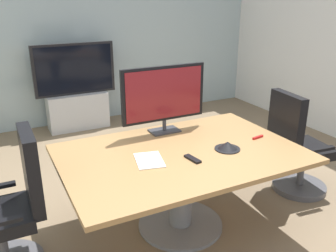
{
  "coord_description": "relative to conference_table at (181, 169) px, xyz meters",
  "views": [
    {
      "loc": [
        -1.32,
        -2.58,
        2.0
      ],
      "look_at": [
        0.05,
        0.11,
        0.89
      ],
      "focal_mm": 38.74,
      "sensor_mm": 36.0,
      "label": 1
    }
  ],
  "objects": [
    {
      "name": "wall_display_unit",
      "position": [
        -0.2,
        2.95,
        -0.13
      ],
      "size": [
        1.2,
        0.36,
        1.31
      ],
      "color": "#B7BABC",
      "rests_on": "ground"
    },
    {
      "name": "ground_plane",
      "position": [
        -0.05,
        0.14,
        -0.57
      ],
      "size": [
        7.34,
        7.34,
        0.0
      ],
      "primitive_type": "plane",
      "color": "#7A664C"
    },
    {
      "name": "paper_notepad",
      "position": [
        -0.31,
        -0.03,
        0.17
      ],
      "size": [
        0.27,
        0.34,
        0.01
      ],
      "primitive_type": "cube",
      "rotation": [
        0.0,
        0.0,
        -0.23
      ],
      "color": "white",
      "rests_on": "conference_table"
    },
    {
      "name": "conference_phone",
      "position": [
        0.38,
        -0.13,
        0.2
      ],
      "size": [
        0.22,
        0.22,
        0.07
      ],
      "color": "black",
      "rests_on": "conference_table"
    },
    {
      "name": "conference_table",
      "position": [
        0.0,
        0.0,
        0.0
      ],
      "size": [
        2.0,
        1.34,
        0.74
      ],
      "color": "olive",
      "rests_on": "ground"
    },
    {
      "name": "office_chair_left",
      "position": [
        -1.36,
        0.11,
        -0.11
      ],
      "size": [
        0.6,
        0.57,
        1.09
      ],
      "rotation": [
        0.0,
        0.0,
        -1.58
      ],
      "color": "#4C4C51",
      "rests_on": "ground"
    },
    {
      "name": "tv_monitor",
      "position": [
        0.08,
        0.5,
        0.53
      ],
      "size": [
        0.84,
        0.18,
        0.64
      ],
      "color": "#333338",
      "rests_on": "conference_table"
    },
    {
      "name": "whiteboard_marker",
      "position": [
        0.78,
        -0.05,
        0.18
      ],
      "size": [
        0.13,
        0.04,
        0.02
      ],
      "primitive_type": "cube",
      "rotation": [
        0.0,
        0.0,
        0.17
      ],
      "color": "red",
      "rests_on": "conference_table"
    },
    {
      "name": "wall_back_glass_partition",
      "position": [
        -0.05,
        3.31,
        0.77
      ],
      "size": [
        6.28,
        0.1,
        2.68
      ],
      "primitive_type": "cube",
      "color": "#9EB2B7",
      "rests_on": "ground"
    },
    {
      "name": "office_chair_right",
      "position": [
        1.36,
        0.01,
        -0.11
      ],
      "size": [
        0.62,
        0.6,
        1.09
      ],
      "rotation": [
        0.0,
        0.0,
        1.46
      ],
      "color": "#4C4C51",
      "rests_on": "ground"
    },
    {
      "name": "remote_control",
      "position": [
        0.01,
        -0.18,
        0.18
      ],
      "size": [
        0.07,
        0.18,
        0.02
      ],
      "primitive_type": "cube",
      "rotation": [
        0.0,
        0.0,
        0.15
      ],
      "color": "black",
      "rests_on": "conference_table"
    }
  ]
}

